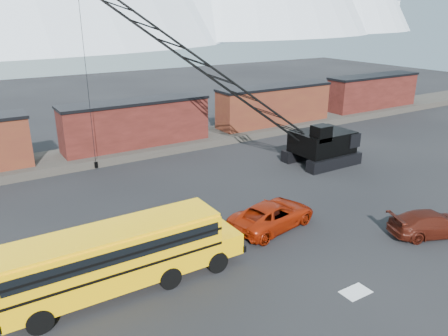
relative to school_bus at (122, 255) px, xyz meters
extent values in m
plane|color=black|center=(8.56, -2.06, -1.79)|extent=(160.00, 160.00, 0.00)
cube|color=#423D36|center=(8.56, 19.94, -1.44)|extent=(120.00, 5.00, 0.70)
cube|color=#541C17|center=(8.56, 19.94, 0.91)|extent=(13.50, 2.90, 4.00)
cube|color=black|center=(8.56, 19.94, 2.96)|extent=(13.70, 3.10, 0.25)
cube|color=black|center=(4.36, 19.94, -0.79)|extent=(2.20, 2.40, 0.60)
cube|color=black|center=(12.76, 19.94, -0.79)|extent=(2.20, 2.40, 0.60)
cube|color=#4D1D16|center=(24.56, 19.94, 0.91)|extent=(13.50, 2.90, 4.00)
cube|color=black|center=(24.56, 19.94, 2.96)|extent=(13.70, 3.10, 0.25)
cube|color=black|center=(20.36, 19.94, -0.79)|extent=(2.20, 2.40, 0.60)
cube|color=black|center=(28.76, 19.94, -0.79)|extent=(2.20, 2.40, 0.60)
cube|color=#541C17|center=(40.56, 19.94, 0.91)|extent=(13.50, 2.90, 4.00)
cube|color=black|center=(40.56, 19.94, 2.96)|extent=(13.70, 3.10, 0.25)
cube|color=black|center=(36.36, 19.94, -0.79)|extent=(2.20, 2.40, 0.60)
cube|color=black|center=(44.76, 19.94, -0.79)|extent=(2.20, 2.40, 0.60)
cube|color=silver|center=(9.06, -6.06, -1.78)|extent=(1.40, 0.90, 0.02)
cube|color=#FFB605|center=(-0.35, 0.00, 0.01)|extent=(10.00, 2.50, 2.50)
cube|color=#FFB605|center=(5.25, 0.00, -0.69)|extent=(1.60, 2.30, 1.10)
cube|color=#FFB605|center=(-0.35, 0.00, 1.31)|extent=(10.00, 2.30, 0.18)
cube|color=black|center=(-0.35, -1.26, 0.71)|extent=(9.60, 0.05, 0.65)
cube|color=black|center=(-0.35, 1.26, 0.71)|extent=(9.60, 0.05, 0.65)
cube|color=black|center=(6.10, 0.00, -0.99)|extent=(0.15, 2.45, 0.35)
cylinder|color=black|center=(-3.95, -1.15, -1.24)|extent=(1.10, 0.35, 1.10)
cylinder|color=black|center=(-3.95, 1.15, -1.24)|extent=(1.10, 0.35, 1.10)
cylinder|color=black|center=(1.85, -1.15, -1.24)|extent=(1.10, 0.35, 1.10)
cylinder|color=black|center=(1.85, 1.15, -1.24)|extent=(1.10, 0.35, 1.10)
cylinder|color=black|center=(4.45, -1.15, -1.24)|extent=(1.10, 0.35, 1.10)
cylinder|color=black|center=(4.45, 1.15, -1.24)|extent=(1.10, 0.35, 1.10)
imported|color=maroon|center=(9.82, 1.25, -0.99)|extent=(6.18, 3.70, 1.61)
imported|color=#40130B|center=(17.08, -4.46, -1.06)|extent=(5.43, 3.72, 1.46)
cube|color=black|center=(20.91, 7.03, -1.29)|extent=(5.50, 1.00, 1.00)
cube|color=black|center=(20.91, 10.23, -1.29)|extent=(5.50, 1.00, 1.00)
cube|color=black|center=(20.91, 8.63, 0.11)|extent=(4.80, 3.60, 1.80)
cube|color=black|center=(22.91, 8.63, 0.31)|extent=(1.20, 3.80, 1.20)
cube|color=black|center=(19.51, 7.43, 1.31)|extent=(1.40, 1.20, 1.30)
cube|color=black|center=(19.51, 6.88, 1.31)|extent=(1.20, 0.06, 0.90)
cylinder|color=black|center=(3.82, 17.43, 5.63)|extent=(0.04, 0.04, 14.54)
cube|color=black|center=(3.82, 17.43, -1.44)|extent=(0.25, 0.25, 0.50)
camera|label=1|loc=(-5.31, -17.43, 10.54)|focal=35.00mm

